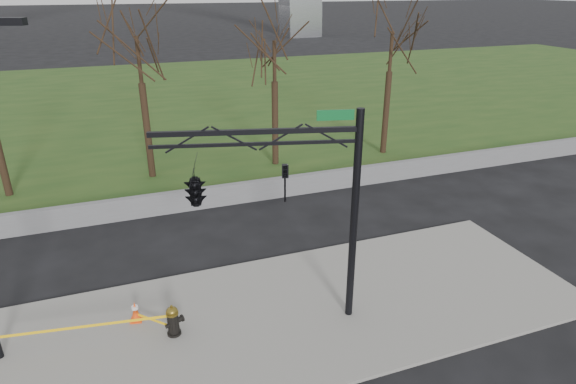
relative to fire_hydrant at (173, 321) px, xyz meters
name	(u,v)px	position (x,y,z in m)	size (l,w,h in m)	color
ground	(280,316)	(2.93, -0.16, -0.52)	(500.00, 500.00, 0.00)	black
sidewalk	(280,315)	(2.93, -0.16, -0.47)	(18.00, 6.00, 0.10)	gray
grass_strip	(160,99)	(2.93, 29.84, -0.49)	(120.00, 40.00, 0.06)	#203E16
guardrail	(218,196)	(2.93, 7.84, -0.07)	(60.00, 0.30, 0.90)	#59595B
tree_row	(70,107)	(-2.49, 11.84, 3.30)	(35.17, 4.00, 7.63)	black
fire_hydrant	(173,321)	(0.00, 0.00, 0.00)	(0.57, 0.39, 0.91)	black
traffic_cone	(135,311)	(-0.92, 0.93, -0.12)	(0.37, 0.37, 0.61)	#FF440D
traffic_signal_mast	(227,186)	(1.62, -0.01, 3.63)	(4.96, 2.54, 6.00)	black
caution_tape	(103,325)	(-1.74, 0.34, 0.09)	(4.23, 0.94, 0.46)	yellow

